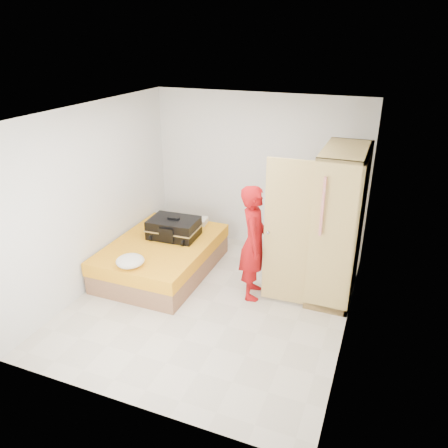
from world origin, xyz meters
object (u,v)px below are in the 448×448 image
at_px(suitcase, 174,228).
at_px(round_cushion, 130,261).
at_px(bed, 163,257).
at_px(person, 254,243).
at_px(wardrobe, 334,229).

relative_size(suitcase, round_cushion, 2.01).
bearing_deg(bed, person, -4.27).
relative_size(wardrobe, person, 1.28).
xyz_separation_m(bed, suitcase, (0.08, 0.25, 0.39)).
bearing_deg(bed, wardrobe, 7.93).
bearing_deg(bed, suitcase, 71.48).
height_order(bed, person, person).
height_order(wardrobe, round_cushion, wardrobe).
distance_m(bed, person, 1.62).
distance_m(person, suitcase, 1.48).
xyz_separation_m(wardrobe, suitcase, (-2.42, -0.10, -0.35)).
xyz_separation_m(bed, person, (1.51, -0.11, 0.57)).
relative_size(person, round_cushion, 4.20).
relative_size(wardrobe, round_cushion, 5.39).
bearing_deg(bed, round_cushion, -92.64).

